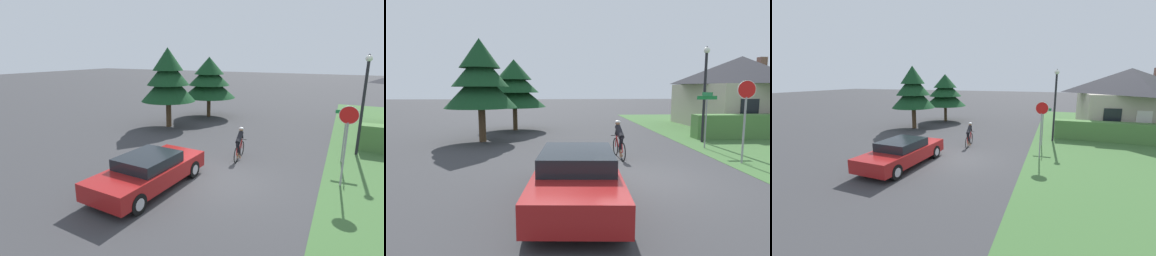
{
  "view_description": "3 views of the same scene",
  "coord_description": "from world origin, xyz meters",
  "views": [
    {
      "loc": [
        3.91,
        -9.82,
        4.69
      ],
      "look_at": [
        -2.1,
        1.9,
        1.44
      ],
      "focal_mm": 28.0,
      "sensor_mm": 36.0,
      "label": 1
    },
    {
      "loc": [
        -2.39,
        -8.47,
        2.67
      ],
      "look_at": [
        -1.74,
        2.56,
        1.22
      ],
      "focal_mm": 28.0,
      "sensor_mm": 36.0,
      "label": 2
    },
    {
      "loc": [
        4.75,
        -11.77,
        4.14
      ],
      "look_at": [
        -0.55,
        3.05,
        1.07
      ],
      "focal_mm": 24.0,
      "sensor_mm": 36.0,
      "label": 3
    }
  ],
  "objects": [
    {
      "name": "cottage_house",
      "position": [
        10.23,
        11.98,
        2.54
      ],
      "size": [
        7.64,
        8.41,
        4.94
      ],
      "rotation": [
        0.0,
        0.0,
        0.04
      ],
      "color": "#B2A893",
      "rests_on": "ground"
    },
    {
      "name": "conifer_tall_near",
      "position": [
        -6.34,
        6.8,
        3.17
      ],
      "size": [
        3.52,
        3.52,
        5.12
      ],
      "color": "#4C3823",
      "rests_on": "ground"
    },
    {
      "name": "sedan_left_lane",
      "position": [
        -2.01,
        -1.64,
        0.64
      ],
      "size": [
        2.19,
        4.9,
        1.26
      ],
      "rotation": [
        0.0,
        0.0,
        1.5
      ],
      "color": "maroon",
      "rests_on": "ground"
    },
    {
      "name": "cyclist",
      "position": [
        -0.13,
        2.81,
        0.71
      ],
      "size": [
        0.44,
        1.77,
        1.46
      ],
      "rotation": [
        0.0,
        0.0,
        1.64
      ],
      "color": "black",
      "rests_on": "ground"
    },
    {
      "name": "stop_sign",
      "position": [
        4.12,
        1.7,
        2.04
      ],
      "size": [
        0.65,
        0.07,
        2.96
      ],
      "rotation": [
        0.0,
        0.0,
        3.07
      ],
      "color": "gray",
      "rests_on": "ground"
    },
    {
      "name": "street_name_sign",
      "position": [
        4.09,
        4.44,
        1.76
      ],
      "size": [
        0.9,
        0.9,
        2.51
      ],
      "color": "gray",
      "rests_on": "ground"
    },
    {
      "name": "street_lamp",
      "position": [
        4.71,
        5.96,
        2.87
      ],
      "size": [
        0.29,
        0.29,
        4.72
      ],
      "color": "black",
      "rests_on": "ground"
    },
    {
      "name": "ground_plane",
      "position": [
        0.0,
        0.0,
        0.0
      ],
      "size": [
        140.0,
        140.0,
        0.0
      ],
      "primitive_type": "plane",
      "color": "#38383A"
    },
    {
      "name": "conifer_tall_far",
      "position": [
        -5.32,
        11.0,
        2.8
      ],
      "size": [
        3.98,
        3.98,
        4.51
      ],
      "color": "#4C3823",
      "rests_on": "ground"
    }
  ]
}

